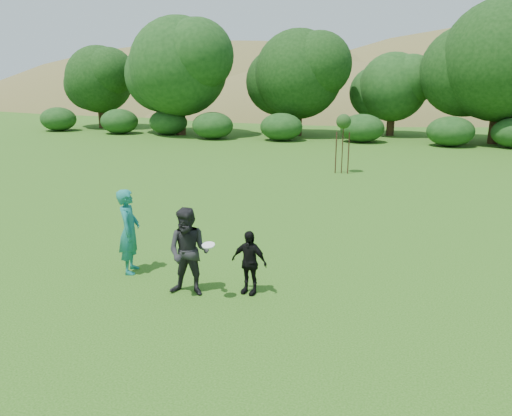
{
  "coord_description": "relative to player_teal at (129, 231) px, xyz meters",
  "views": [
    {
      "loc": [
        3.61,
        -9.73,
        4.66
      ],
      "look_at": [
        0.0,
        3.0,
        1.1
      ],
      "focal_mm": 35.0,
      "sensor_mm": 36.0,
      "label": 1
    }
  ],
  "objects": [
    {
      "name": "sapling",
      "position": [
        3.5,
        13.99,
        1.39
      ],
      "size": [
        0.7,
        0.7,
        2.85
      ],
      "color": "#351F14",
      "rests_on": "ground"
    },
    {
      "name": "player_grey",
      "position": [
        1.88,
        -0.8,
        -0.06
      ],
      "size": [
        0.99,
        0.79,
        1.95
      ],
      "primitive_type": "imported",
      "rotation": [
        0.0,
        0.0,
        0.06
      ],
      "color": "black",
      "rests_on": "ground"
    },
    {
      "name": "player_black",
      "position": [
        3.11,
        -0.39,
        -0.31
      ],
      "size": [
        0.89,
        0.51,
        1.43
      ],
      "primitive_type": "imported",
      "rotation": [
        0.0,
        0.0,
        -0.2
      ],
      "color": "black",
      "rests_on": "ground"
    },
    {
      "name": "ground",
      "position": [
        2.4,
        -0.36,
        -1.03
      ],
      "size": [
        120.0,
        120.0,
        0.0
      ],
      "primitive_type": "plane",
      "color": "#19470C",
      "rests_on": "ground"
    },
    {
      "name": "tree_row",
      "position": [
        5.63,
        28.32,
        3.84
      ],
      "size": [
        53.92,
        10.38,
        9.62
      ],
      "color": "#3A2616",
      "rests_on": "ground"
    },
    {
      "name": "player_teal",
      "position": [
        0.0,
        0.0,
        0.0
      ],
      "size": [
        0.69,
        0.86,
        2.06
      ],
      "primitive_type": "imported",
      "rotation": [
        0.0,
        0.0,
        1.87
      ],
      "color": "#19726C",
      "rests_on": "ground"
    },
    {
      "name": "frisbee",
      "position": [
        2.42,
        -1.02,
        0.22
      ],
      "size": [
        0.27,
        0.27,
        0.08
      ],
      "color": "white",
      "rests_on": "ground"
    },
    {
      "name": "hillside",
      "position": [
        1.84,
        68.09,
        -13.0
      ],
      "size": [
        150.0,
        72.0,
        52.0
      ],
      "color": "olive",
      "rests_on": "ground"
    }
  ]
}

